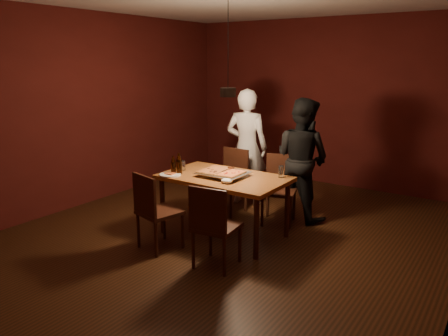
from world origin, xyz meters
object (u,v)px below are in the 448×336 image
Objects in this scene: chair_far_left at (232,174)px; beer_bottle_a at (173,165)px; pizza_tray at (223,174)px; plate_slice at (170,174)px; chair_far_right at (280,182)px; diner_white at (247,147)px; dining_table at (224,182)px; pendant_lamp at (228,91)px; diner_dark at (302,159)px; chair_near_left at (153,205)px; chair_near_right at (213,220)px; beer_bottle_b at (179,164)px.

chair_far_left is 1.12m from beer_bottle_a.
plate_slice is at bearing -153.43° from pizza_tray.
pizza_tray reaches higher than plate_slice.
diner_white is (-0.77, 0.40, 0.32)m from chair_far_right.
pizza_tray is at bearing -106.95° from dining_table.
chair_far_left is at bearing 120.52° from pendant_lamp.
diner_dark is at bearing 51.96° from beer_bottle_a.
chair_near_left reaches higher than pizza_tray.
chair_near_left is at bearing 173.16° from chair_near_right.
chair_near_right is (0.83, -1.61, 0.00)m from chair_far_left.
pendant_lamp is at bearing 98.58° from diner_white.
chair_far_right and chair_near_left have the same top height.
chair_near_right is at bearing -66.52° from pendant_lamp.
chair_far_left is 1.86× the size of plate_slice.
beer_bottle_a is at bearing 144.13° from chair_near_right.
chair_near_right is at bearing 100.17° from diner_dark.
chair_near_left is 1.04× the size of chair_near_right.
dining_table is at bearing 69.98° from pizza_tray.
chair_far_right is 1.48m from plate_slice.
dining_table is at bearing 50.26° from chair_far_right.
beer_bottle_a is at bearing -140.31° from beer_bottle_b.
beer_bottle_a is at bearing -154.50° from dining_table.
chair_near_left is 1.53m from pendant_lamp.
diner_dark is at bearing 53.18° from plate_slice.
pizza_tray is 0.32× the size of diner_white.
diner_dark is at bearing 159.16° from diner_white.
pendant_lamp reaches higher than diner_white.
chair_far_left is 1.56m from pendant_lamp.
dining_table is 5.74× the size of beer_bottle_b.
chair_far_left is 0.54m from diner_white.
chair_near_left is at bearing -116.34° from dining_table.
chair_far_right is 0.48× the size of pendant_lamp.
diner_dark is 1.49× the size of pendant_lamp.
chair_far_right is 1.64m from chair_near_right.
pizza_tray is at bearing 76.90° from chair_near_left.
diner_white reaches higher than chair_far_left.
diner_white is at bearing 105.85° from chair_near_right.
chair_far_left is at bearing 117.38° from dining_table.
beer_bottle_a reaches higher than chair_near_left.
diner_white reaches higher than beer_bottle_b.
pizza_tray is at bearing 22.64° from beer_bottle_b.
pendant_lamp reaches higher than chair_far_left.
chair_far_left is 0.28× the size of diner_white.
dining_table is 0.93m from chair_near_right.
chair_near_left is at bearing -119.54° from pizza_tray.
chair_near_right is 1.86× the size of plate_slice.
plate_slice is at bearing -90.54° from beer_bottle_a.
dining_table is 0.88× the size of diner_white.
beer_bottle_a is 0.14× the size of diner_dark.
chair_near_right is at bearing -26.32° from plate_slice.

